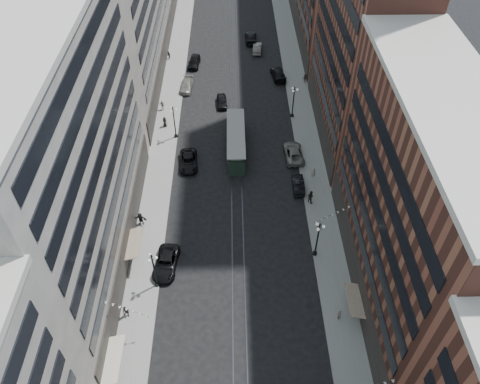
{
  "coord_description": "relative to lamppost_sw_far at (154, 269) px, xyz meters",
  "views": [
    {
      "loc": [
        -0.41,
        -2.24,
        45.02
      ],
      "look_at": [
        0.34,
        37.85,
        5.0
      ],
      "focal_mm": 35.0,
      "sensor_mm": 36.0,
      "label": 1
    }
  ],
  "objects": [
    {
      "name": "pedestrian_6",
      "position": [
        -2.74,
        34.3,
        -2.11
      ],
      "size": [
        1.06,
        0.67,
        1.68
      ],
      "primitive_type": "imported",
      "rotation": [
        0.0,
        0.0,
        2.9
      ],
      "color": "#A69E89",
      "rests_on": "sidewalk_west"
    },
    {
      "name": "car_14",
      "position": [
        13.7,
        53.62,
        -2.34
      ],
      "size": [
        2.01,
        4.7,
        1.51
      ],
      "primitive_type": "imported",
      "rotation": [
        0.0,
        0.0,
        3.05
      ],
      "color": "slate",
      "rests_on": "ground"
    },
    {
      "name": "lamppost_sw_far",
      "position": [
        0.0,
        0.0,
        0.0
      ],
      "size": [
        1.03,
        1.14,
        5.52
      ],
      "color": "black",
      "rests_on": "sidewalk_west"
    },
    {
      "name": "pedestrian_2",
      "position": [
        -2.83,
        -3.92,
        -2.13
      ],
      "size": [
        0.89,
        0.68,
        1.63
      ],
      "primitive_type": "imported",
      "rotation": [
        0.0,
        0.0,
        -0.36
      ],
      "color": "black",
      "rests_on": "sidewalk_west"
    },
    {
      "name": "pedestrian_extra_0",
      "position": [
        -3.21,
        50.9,
        -2.2
      ],
      "size": [
        0.71,
        0.83,
        1.5
      ],
      "primitive_type": "imported",
      "rotation": [
        0.0,
        0.0,
        5.23
      ],
      "color": "black",
      "rests_on": "sidewalk_west"
    },
    {
      "name": "pedestrian_9",
      "position": [
        21.68,
        42.18,
        -2.15
      ],
      "size": [
        1.1,
        0.63,
        1.6
      ],
      "primitive_type": "imported",
      "rotation": [
        0.0,
        0.0,
        0.21
      ],
      "color": "black",
      "rests_on": "sidewalk_east"
    },
    {
      "name": "pedestrian_7",
      "position": [
        18.89,
        12.7,
        -1.98
      ],
      "size": [
        1.04,
        1.02,
        1.93
      ],
      "primitive_type": "imported",
      "rotation": [
        0.0,
        0.0,
        2.4
      ],
      "color": "black",
      "rests_on": "sidewalk_east"
    },
    {
      "name": "car_7",
      "position": [
        2.35,
        20.57,
        -2.36
      ],
      "size": [
        2.85,
        5.49,
        1.48
      ],
      "primitive_type": "imported",
      "rotation": [
        0.0,
        0.0,
        0.08
      ],
      "color": "black",
      "rests_on": "ground"
    },
    {
      "name": "car_9",
      "position": [
        1.73,
        48.56,
        -2.28
      ],
      "size": [
        2.39,
        4.98,
        1.64
      ],
      "primitive_type": "imported",
      "rotation": [
        0.0,
        0.0,
        -0.1
      ],
      "color": "black",
      "rests_on": "ground"
    },
    {
      "name": "rail_west",
      "position": [
        8.5,
        42.0,
        -3.09
      ],
      "size": [
        0.12,
        180.0,
        0.02
      ],
      "primitive_type": "cube",
      "color": "#2D2D33",
      "rests_on": "ground"
    },
    {
      "name": "car_10",
      "position": [
        17.6,
        15.46,
        -2.39
      ],
      "size": [
        1.58,
        4.34,
        1.42
      ],
      "primitive_type": "imported",
      "rotation": [
        0.0,
        0.0,
        3.12
      ],
      "color": "black",
      "rests_on": "ground"
    },
    {
      "name": "sidewalk_east",
      "position": [
        20.2,
        42.0,
        -3.02
      ],
      "size": [
        4.0,
        180.0,
        0.15
      ],
      "primitive_type": "cube",
      "color": "gray",
      "rests_on": "ground"
    },
    {
      "name": "lamppost_se_far",
      "position": [
        18.4,
        4.0,
        0.0
      ],
      "size": [
        1.03,
        1.14,
        5.52
      ],
      "color": "black",
      "rests_on": "sidewalk_east"
    },
    {
      "name": "pedestrian_5",
      "position": [
        -3.01,
        9.26,
        -2.03
      ],
      "size": [
        1.76,
        0.76,
        1.84
      ],
      "primitive_type": "imported",
      "rotation": [
        0.0,
        0.0,
        -0.16
      ],
      "color": "black",
      "rests_on": "sidewalk_west"
    },
    {
      "name": "ground",
      "position": [
        9.2,
        32.0,
        -3.1
      ],
      "size": [
        220.0,
        220.0,
        0.0
      ],
      "primitive_type": "plane",
      "color": "black",
      "rests_on": "ground"
    },
    {
      "name": "pedestrian_8",
      "position": [
        19.89,
        17.45,
        -2.03
      ],
      "size": [
        0.68,
        0.46,
        1.83
      ],
      "primitive_type": "imported",
      "rotation": [
        0.0,
        0.0,
        3.17
      ],
      "color": "#A49787",
      "rests_on": "sidewalk_east"
    },
    {
      "name": "car_12",
      "position": [
        17.04,
        43.96,
        -2.3
      ],
      "size": [
        2.89,
        5.72,
        1.59
      ],
      "primitive_type": "imported",
      "rotation": [
        0.0,
        0.0,
        3.27
      ],
      "color": "black",
      "rests_on": "ground"
    },
    {
      "name": "lamppost_se_mid",
      "position": [
        18.4,
        32.0,
        0.0
      ],
      "size": [
        1.03,
        1.14,
        5.52
      ],
      "color": "black",
      "rests_on": "sidewalk_east"
    },
    {
      "name": "pedestrian_4",
      "position": [
        19.79,
        -4.61,
        -2.2
      ],
      "size": [
        0.5,
        0.92,
        1.49
      ],
      "primitive_type": "imported",
      "rotation": [
        0.0,
        0.0,
        1.44
      ],
      "color": "#ABA18D",
      "rests_on": "sidewalk_east"
    },
    {
      "name": "streetcar",
      "position": [
        9.2,
        23.83,
        -1.59
      ],
      "size": [
        2.62,
        11.83,
        3.27
      ],
      "color": "#213428",
      "rests_on": "ground"
    },
    {
      "name": "building_west_mid",
      "position": [
        -7.8,
        5.0,
        10.9
      ],
      "size": [
        8.0,
        36.0,
        28.0
      ],
      "primitive_type": "cube",
      "color": "#A59F93",
      "rests_on": "ground"
    },
    {
      "name": "pedestrian_extra_1",
      "position": [
        -1.92,
        29.72,
        -2.1
      ],
      "size": [
        0.94,
        0.76,
        1.69
      ],
      "primitive_type": "imported",
      "rotation": [
        0.0,
        0.0,
        2.7
      ],
      "color": "black",
      "rests_on": "sidewalk_west"
    },
    {
      "name": "car_2",
      "position": [
        0.8,
        2.55,
        -2.34
      ],
      "size": [
        3.08,
        5.71,
        1.52
      ],
      "primitive_type": "imported",
      "rotation": [
        0.0,
        0.0,
        -0.1
      ],
      "color": "black",
      "rests_on": "ground"
    },
    {
      "name": "rail_east",
      "position": [
        9.9,
        42.0,
        -3.09
      ],
      "size": [
        0.12,
        180.0,
        0.02
      ],
      "primitive_type": "cube",
      "color": "#2D2D33",
      "rests_on": "ground"
    },
    {
      "name": "car_13",
      "position": [
        7.0,
        35.61,
        -2.4
      ],
      "size": [
        1.94,
        4.22,
        1.4
      ],
      "primitive_type": "imported",
      "rotation": [
        0.0,
        0.0,
        0.07
      ],
      "color": "black",
      "rests_on": "ground"
    },
    {
      "name": "car_11",
      "position": [
        17.6,
        22.08,
        -2.32
      ],
      "size": [
        2.9,
        5.74,
        1.56
      ],
      "primitive_type": "imported",
      "rotation": [
        0.0,
        0.0,
        3.2
      ],
      "color": "slate",
      "rests_on": "ground"
    },
    {
      "name": "lamppost_sw_mid",
      "position": [
        0.0,
        27.0,
        0.0
      ],
      "size": [
        1.03,
        1.14,
        5.52
      ],
      "color": "black",
      "rests_on": "sidewalk_west"
    },
    {
      "name": "building_east_mid",
      "position": [
        26.2,
        -0.0,
        8.9
      ],
      "size": [
        8.0,
        30.0,
        24.0
      ],
      "primitive_type": "cube",
      "color": "brown",
      "rests_on": "ground"
    },
    {
      "name": "car_8",
      "position": [
        0.8,
        40.52,
        -2.38
      ],
      "size": [
        2.43,
        5.11,
        1.44
      ],
      "primitive_type": "imported",
      "rotation": [
        0.0,
        0.0,
        -0.08
      ],
      "color": "slate",
      "rests_on": "ground"
    },
    {
      "name": "sidewalk_west",
      "position": [
        -1.8,
        42.0,
        -3.02
      ],
      "size": [
        4.0,
        180.0,
        0.15
      ],
      "primitive_type": "cube",
      "color": "gray",
      "rests_on": "ground"
    },
    {
      "name": "car_extra_0",
      "position": [
        12.63,
        57.9,
        -2.27
      ],
      "size": [
        2.38,
        5.71,
        1.65
      ],
      "primitive_type": "imported",
      "rotation": [
        0.0,
        0.0,
        3.15
      ],
      "color": "black",
      "rests_on": "ground"
    }
  ]
}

